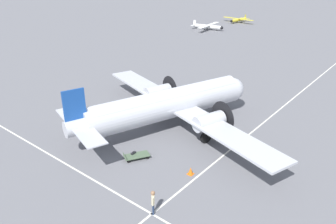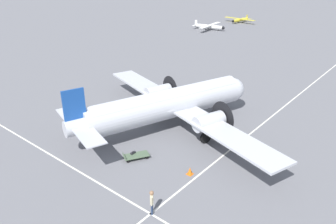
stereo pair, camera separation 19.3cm
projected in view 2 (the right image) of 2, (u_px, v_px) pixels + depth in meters
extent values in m
plane|color=slate|center=(168.00, 127.00, 33.19)|extent=(300.00, 300.00, 0.00)
cube|color=silver|center=(230.00, 150.00, 29.10)|extent=(120.00, 0.16, 0.01)
cube|color=silver|center=(84.00, 174.00, 25.76)|extent=(0.16, 120.00, 0.01)
cylinder|color=silver|center=(168.00, 105.00, 32.19)|extent=(17.02, 7.87, 2.64)
cylinder|color=silver|center=(168.00, 99.00, 31.90)|extent=(15.98, 6.85, 1.85)
sphere|color=silver|center=(233.00, 89.00, 36.37)|extent=(2.51, 2.51, 2.51)
cylinder|color=silver|center=(84.00, 125.00, 27.97)|extent=(3.62, 2.43, 1.45)
cube|color=#194799|center=(74.00, 107.00, 26.90)|extent=(1.82, 0.72, 3.04)
cube|color=silver|center=(79.00, 125.00, 27.71)|extent=(4.23, 8.54, 0.10)
cube|color=silver|center=(178.00, 106.00, 32.94)|extent=(10.86, 25.92, 0.20)
cylinder|color=silver|center=(158.00, 92.00, 36.53)|extent=(3.22, 2.29, 1.45)
cylinder|color=black|center=(170.00, 89.00, 37.31)|extent=(1.00, 2.91, 3.05)
sphere|color=black|center=(171.00, 89.00, 37.38)|extent=(0.51, 0.51, 0.51)
cylinder|color=silver|center=(209.00, 121.00, 29.62)|extent=(3.22, 2.29, 1.45)
cylinder|color=black|center=(222.00, 117.00, 30.41)|extent=(1.00, 2.91, 3.05)
sphere|color=black|center=(224.00, 117.00, 30.48)|extent=(0.51, 0.51, 0.51)
cylinder|color=#4C4C51|center=(156.00, 101.00, 36.83)|extent=(0.18, 0.18, 0.98)
cylinder|color=black|center=(156.00, 105.00, 37.03)|extent=(1.14, 0.63, 1.10)
cylinder|color=#4C4C51|center=(206.00, 133.00, 29.92)|extent=(0.18, 0.18, 0.98)
cylinder|color=black|center=(206.00, 137.00, 30.12)|extent=(1.14, 0.63, 1.10)
cylinder|color=#4C4C51|center=(219.00, 106.00, 36.12)|extent=(0.14, 0.14, 0.88)
cylinder|color=black|center=(219.00, 110.00, 36.30)|extent=(0.72, 0.39, 0.70)
cylinder|color=navy|center=(152.00, 209.00, 21.43)|extent=(0.13, 0.13, 0.87)
cylinder|color=navy|center=(152.00, 207.00, 21.66)|extent=(0.13, 0.13, 0.87)
cube|color=beige|center=(152.00, 199.00, 21.23)|extent=(0.45, 0.41, 0.65)
sphere|color=#8C6647|center=(152.00, 193.00, 21.04)|extent=(0.29, 0.29, 0.29)
cylinder|color=beige|center=(152.00, 202.00, 21.01)|extent=(0.10, 0.10, 0.62)
cylinder|color=beige|center=(152.00, 197.00, 21.48)|extent=(0.10, 0.10, 0.62)
cube|color=maroon|center=(150.00, 198.00, 21.20)|extent=(0.05, 0.04, 0.42)
cube|color=#232328|center=(133.00, 155.00, 27.99)|extent=(0.48, 0.18, 0.49)
cube|color=black|center=(133.00, 152.00, 27.88)|extent=(0.17, 0.13, 0.02)
cube|color=#4C6047|center=(136.00, 155.00, 27.77)|extent=(2.38, 1.96, 0.04)
cube|color=#4C6047|center=(124.00, 155.00, 27.33)|extent=(0.55, 0.91, 0.04)
cylinder|color=#4C6047|center=(123.00, 153.00, 27.78)|extent=(0.04, 0.04, 0.22)
cylinder|color=#4C6047|center=(126.00, 159.00, 26.96)|extent=(0.04, 0.04, 0.22)
cylinder|color=black|center=(144.00, 153.00, 28.45)|extent=(0.27, 0.19, 0.28)
cylinder|color=black|center=(147.00, 157.00, 27.75)|extent=(0.27, 0.19, 0.28)
cylinder|color=black|center=(126.00, 156.00, 27.92)|extent=(0.27, 0.19, 0.28)
cylinder|color=black|center=(128.00, 161.00, 27.21)|extent=(0.27, 0.19, 0.28)
cylinder|color=white|center=(209.00, 27.00, 82.80)|extent=(1.91, 7.47, 0.91)
sphere|color=black|center=(223.00, 28.00, 80.96)|extent=(0.82, 0.82, 0.82)
cube|color=white|center=(210.00, 25.00, 82.43)|extent=(11.17, 2.66, 0.08)
cube|color=white|center=(196.00, 22.00, 84.22)|extent=(0.15, 0.66, 1.18)
cube|color=white|center=(196.00, 25.00, 84.46)|extent=(3.67, 1.07, 0.04)
cylinder|color=black|center=(218.00, 30.00, 81.82)|extent=(0.12, 0.29, 0.28)
cylinder|color=#4C4C51|center=(218.00, 30.00, 81.77)|extent=(0.06, 0.06, 0.21)
cylinder|color=black|center=(209.00, 29.00, 83.91)|extent=(0.12, 0.29, 0.28)
cylinder|color=#4C4C51|center=(209.00, 28.00, 83.86)|extent=(0.06, 0.06, 0.21)
cylinder|color=black|center=(206.00, 30.00, 82.62)|extent=(0.12, 0.29, 0.28)
cylinder|color=#4C4C51|center=(206.00, 29.00, 82.58)|extent=(0.06, 0.06, 0.21)
cylinder|color=yellow|center=(240.00, 20.00, 93.12)|extent=(6.62, 1.64, 0.80)
sphere|color=black|center=(233.00, 21.00, 90.97)|extent=(0.72, 0.72, 0.72)
cube|color=yellow|center=(240.00, 19.00, 92.75)|extent=(2.27, 9.90, 0.08)
cube|color=yellow|center=(247.00, 16.00, 94.87)|extent=(0.59, 0.13, 1.04)
cube|color=yellow|center=(247.00, 18.00, 95.09)|extent=(0.92, 3.25, 0.04)
cylinder|color=black|center=(235.00, 23.00, 91.91)|extent=(0.29, 0.12, 0.28)
cylinder|color=#4C4C51|center=(235.00, 23.00, 91.87)|extent=(0.06, 0.06, 0.21)
cylinder|color=black|center=(243.00, 22.00, 93.12)|extent=(0.29, 0.12, 0.28)
cylinder|color=#4C4C51|center=(243.00, 22.00, 93.08)|extent=(0.06, 0.06, 0.21)
cylinder|color=black|center=(239.00, 22.00, 94.09)|extent=(0.29, 0.12, 0.28)
cylinder|color=#4C4C51|center=(239.00, 21.00, 94.04)|extent=(0.06, 0.06, 0.21)
cube|color=orange|center=(190.00, 174.00, 25.77)|extent=(0.47, 0.47, 0.03)
cone|color=orange|center=(190.00, 171.00, 25.65)|extent=(0.40, 0.40, 0.62)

